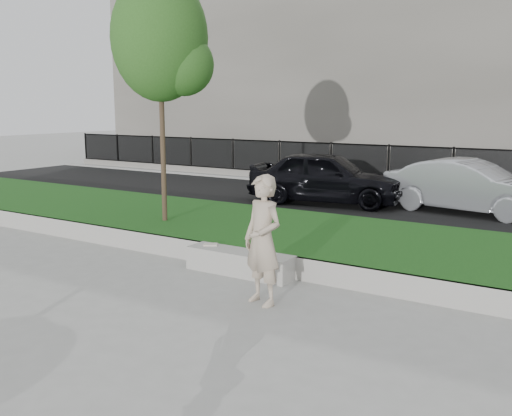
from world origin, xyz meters
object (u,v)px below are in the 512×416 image
Objects in this scene: car_dark at (326,177)px; car_silver at (469,187)px; man at (263,240)px; book at (210,245)px; stone_bench at (240,262)px; young_tree at (164,43)px.

car_dark is 4.03m from car_silver.
man is 7.77× the size of book.
young_tree is (-2.93, 1.49, 4.06)m from stone_bench.
man is 0.44× the size of car_silver.
young_tree is at bearing 151.38° from car_silver.
stone_bench is 0.73m from book.
man is at bearing -32.32° from young_tree.
book is at bearing 165.35° from man.
car_silver is at bearing 38.28° from book.
man is 9.14m from car_silver.
stone_bench is at bearing -175.62° from car_dark.
car_dark reaches higher than book.
car_dark is (-1.12, 7.30, 0.40)m from book.
car_silver reaches higher than stone_bench.
young_tree reaches higher than car_dark.
young_tree is 6.91m from car_dark.
car_dark reaches higher than stone_bench.
stone_bench is 0.46× the size of car_silver.
stone_bench is at bearing -26.88° from young_tree.
stone_bench is 0.38× the size of young_tree.
young_tree reaches higher than stone_bench.
young_tree is 8.97m from car_silver.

